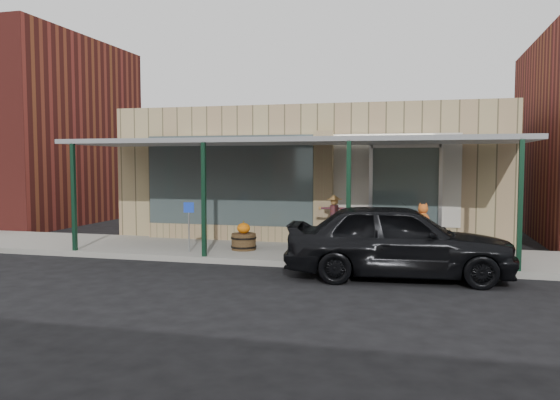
% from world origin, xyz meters
% --- Properties ---
extents(ground, '(120.00, 120.00, 0.00)m').
position_xyz_m(ground, '(0.00, 0.00, 0.00)').
color(ground, black).
rests_on(ground, ground).
extents(sidewalk, '(40.00, 3.20, 0.15)m').
position_xyz_m(sidewalk, '(0.00, 3.60, 0.07)').
color(sidewalk, gray).
rests_on(sidewalk, ground).
extents(storefront, '(12.00, 6.25, 4.20)m').
position_xyz_m(storefront, '(-0.00, 8.16, 2.09)').
color(storefront, tan).
rests_on(storefront, ground).
extents(awning, '(12.00, 3.00, 3.04)m').
position_xyz_m(awning, '(0.00, 3.56, 3.01)').
color(awning, gray).
rests_on(awning, ground).
extents(block_buildings_near, '(61.00, 8.00, 8.00)m').
position_xyz_m(block_buildings_near, '(2.01, 9.20, 3.77)').
color(block_buildings_near, maroon).
rests_on(block_buildings_near, ground).
extents(barrel_scarecrow, '(0.88, 0.69, 1.46)m').
position_xyz_m(barrel_scarecrow, '(1.14, 4.31, 0.64)').
color(barrel_scarecrow, brown).
rests_on(barrel_scarecrow, sidewalk).
extents(barrel_pumpkin, '(0.76, 0.76, 0.78)m').
position_xyz_m(barrel_pumpkin, '(-1.17, 3.37, 0.43)').
color(barrel_pumpkin, brown).
rests_on(barrel_pumpkin, sidewalk).
extents(handicap_sign, '(0.27, 0.07, 1.30)m').
position_xyz_m(handicap_sign, '(-2.45, 2.70, 0.99)').
color(handicap_sign, gray).
rests_on(handicap_sign, sidewalk).
extents(parked_sedan, '(4.99, 2.38, 1.65)m').
position_xyz_m(parked_sedan, '(2.97, 1.47, 0.82)').
color(parked_sedan, black).
rests_on(parked_sedan, ground).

